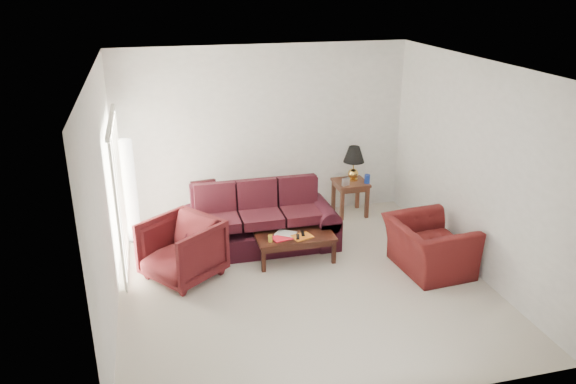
{
  "coord_description": "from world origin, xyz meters",
  "views": [
    {
      "loc": [
        -1.9,
        -6.61,
        4.03
      ],
      "look_at": [
        0.0,
        0.85,
        1.05
      ],
      "focal_mm": 35.0,
      "sensor_mm": 36.0,
      "label": 1
    }
  ],
  "objects_px": {
    "floor_lamp": "(129,191)",
    "armchair_right": "(429,246)",
    "coffee_table": "(295,248)",
    "sofa": "(260,218)",
    "end_table": "(350,198)",
    "armchair_left": "(182,250)"
  },
  "relations": [
    {
      "from": "armchair_right",
      "to": "coffee_table",
      "type": "relative_size",
      "value": 0.99
    },
    {
      "from": "armchair_right",
      "to": "sofa",
      "type": "bearing_deg",
      "value": 55.0
    },
    {
      "from": "floor_lamp",
      "to": "armchair_right",
      "type": "bearing_deg",
      "value": -26.67
    },
    {
      "from": "sofa",
      "to": "floor_lamp",
      "type": "xyz_separation_m",
      "value": [
        -1.95,
        0.78,
        0.36
      ]
    },
    {
      "from": "end_table",
      "to": "armchair_left",
      "type": "height_order",
      "value": "armchair_left"
    },
    {
      "from": "end_table",
      "to": "armchair_right",
      "type": "height_order",
      "value": "armchair_right"
    },
    {
      "from": "end_table",
      "to": "floor_lamp",
      "type": "distance_m",
      "value": 3.82
    },
    {
      "from": "sofa",
      "to": "floor_lamp",
      "type": "distance_m",
      "value": 2.13
    },
    {
      "from": "sofa",
      "to": "coffee_table",
      "type": "relative_size",
      "value": 2.05
    },
    {
      "from": "armchair_right",
      "to": "armchair_left",
      "type": "bearing_deg",
      "value": 75.14
    },
    {
      "from": "sofa",
      "to": "end_table",
      "type": "bearing_deg",
      "value": 21.29
    },
    {
      "from": "armchair_right",
      "to": "coffee_table",
      "type": "distance_m",
      "value": 1.97
    },
    {
      "from": "armchair_right",
      "to": "coffee_table",
      "type": "xyz_separation_m",
      "value": [
        -1.8,
        0.76,
        -0.17
      ]
    },
    {
      "from": "floor_lamp",
      "to": "armchair_right",
      "type": "relative_size",
      "value": 1.47
    },
    {
      "from": "end_table",
      "to": "armchair_left",
      "type": "distance_m",
      "value": 3.47
    },
    {
      "from": "sofa",
      "to": "end_table",
      "type": "distance_m",
      "value": 2.05
    },
    {
      "from": "sofa",
      "to": "end_table",
      "type": "relative_size",
      "value": 3.87
    },
    {
      "from": "sofa",
      "to": "coffee_table",
      "type": "height_order",
      "value": "sofa"
    },
    {
      "from": "armchair_left",
      "to": "coffee_table",
      "type": "distance_m",
      "value": 1.7
    },
    {
      "from": "armchair_left",
      "to": "armchair_right",
      "type": "distance_m",
      "value": 3.54
    },
    {
      "from": "coffee_table",
      "to": "armchair_left",
      "type": "bearing_deg",
      "value": -170.06
    },
    {
      "from": "sofa",
      "to": "end_table",
      "type": "height_order",
      "value": "sofa"
    }
  ]
}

